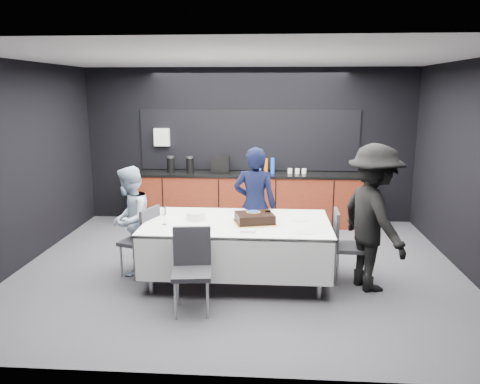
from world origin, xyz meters
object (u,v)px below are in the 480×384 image
chair_left (144,236)px  chair_right (344,241)px  cake_assembly (255,218)px  chair_near (192,263)px  person_left (130,220)px  person_center (255,205)px  person_right (373,218)px  party_table (237,232)px  plate_stack (196,216)px  champagne_flute (164,212)px

chair_left → chair_right: bearing=-0.1°
chair_left → cake_assembly: bearing=-4.3°
chair_near → person_left: size_ratio=0.65×
person_center → person_right: (1.46, -0.81, 0.07)m
chair_near → person_right: (2.09, 0.72, 0.36)m
party_table → person_left: person_left is taller
party_table → plate_stack: 0.57m
cake_assembly → person_right: 1.44m
chair_left → chair_near: (0.79, -0.92, 0.00)m
person_center → chair_right: bearing=156.6°
person_center → person_left: 1.71m
party_table → champagne_flute: size_ratio=10.36×
person_left → person_right: 3.11m
chair_right → person_left: bearing=177.8°
party_table → chair_right: (1.36, 0.06, -0.11)m
party_table → chair_near: (-0.44, -0.86, -0.11)m
champagne_flute → person_left: size_ratio=0.16×
cake_assembly → person_right: person_right is taller
cake_assembly → person_center: 0.73m
person_center → person_right: 1.67m
chair_near → person_left: (-0.99, 1.02, 0.18)m
cake_assembly → plate_stack: size_ratio=2.50×
champagne_flute → chair_right: (2.24, 0.26, -0.40)m
party_table → champagne_flute: 0.96m
person_right → chair_near: bearing=88.1°
party_table → chair_near: 0.97m
chair_near → cake_assembly: bearing=50.8°
chair_right → chair_near: bearing=-153.0°
champagne_flute → chair_left: bearing=141.9°
cake_assembly → chair_right: cake_assembly is taller
party_table → chair_left: bearing=177.1°
cake_assembly → chair_near: 1.09m
party_table → person_right: size_ratio=1.30×
plate_stack → cake_assembly: bearing=-6.9°
person_right → chair_right: bearing=36.3°
person_left → person_right: size_ratio=0.80×
party_table → cake_assembly: cake_assembly is taller
chair_near → person_center: (0.63, 1.54, 0.29)m
champagne_flute → person_center: person_center is taller
plate_stack → chair_right: 1.91m
person_center → plate_stack: bearing=45.8°
party_table → champagne_flute: champagne_flute is taller
cake_assembly → chair_right: 1.18m
plate_stack → person_left: bearing=172.3°
champagne_flute → person_left: bearing=145.8°
plate_stack → person_right: person_right is taller
plate_stack → champagne_flute: size_ratio=1.02×
champagne_flute → person_right: 2.54m
chair_near → plate_stack: bearing=96.1°
chair_left → chair_right: (2.59, -0.01, 0.00)m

